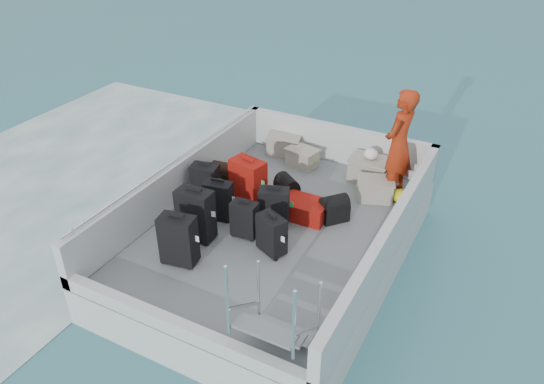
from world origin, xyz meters
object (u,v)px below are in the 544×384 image
at_px(suitcase_7, 274,208).
at_px(passenger, 399,145).
at_px(suitcase_5, 248,182).
at_px(suitcase_6, 272,235).
at_px(suitcase_4, 245,220).
at_px(suitcase_0, 196,215).
at_px(suitcase_1, 219,201).
at_px(suitcase_3, 179,240).
at_px(crate_2, 369,170).
at_px(crate_3, 375,190).
at_px(crate_1, 302,158).
at_px(crate_0, 284,146).
at_px(suitcase_8, 304,209).
at_px(suitcase_2, 205,183).

relative_size(suitcase_7, passenger, 0.34).
bearing_deg(suitcase_5, suitcase_6, -34.01).
xyz_separation_m(suitcase_4, suitcase_6, (0.52, -0.15, 0.01)).
relative_size(suitcase_0, suitcase_1, 1.27).
distance_m(suitcase_3, suitcase_7, 1.56).
bearing_deg(crate_2, suitcase_0, -120.93).
bearing_deg(passenger, crate_3, -27.38).
bearing_deg(suitcase_7, crate_2, 46.03).
bearing_deg(crate_3, passenger, 52.01).
bearing_deg(suitcase_4, crate_1, 90.39).
xyz_separation_m(suitcase_6, suitcase_7, (-0.28, 0.59, 0.02)).
bearing_deg(suitcase_7, suitcase_0, -157.50).
relative_size(suitcase_0, crate_3, 1.43).
relative_size(suitcase_1, crate_0, 1.06).
relative_size(suitcase_3, suitcase_8, 1.00).
distance_m(suitcase_0, suitcase_2, 1.05).
relative_size(suitcase_4, suitcase_7, 0.91).
bearing_deg(suitcase_5, suitcase_1, -92.67).
height_order(suitcase_5, crate_1, suitcase_5).
distance_m(crate_0, crate_2, 1.75).
bearing_deg(suitcase_2, passenger, 19.62).
distance_m(crate_2, passenger, 0.91).
height_order(suitcase_1, crate_1, suitcase_1).
height_order(suitcase_1, suitcase_7, same).
height_order(suitcase_7, crate_2, suitcase_7).
xyz_separation_m(suitcase_7, crate_2, (0.82, 1.97, -0.12)).
distance_m(suitcase_7, crate_1, 1.96).
bearing_deg(suitcase_1, passenger, 31.47).
distance_m(suitcase_1, suitcase_7, 0.86).
xyz_separation_m(suitcase_4, crate_0, (-0.67, 2.60, -0.11)).
relative_size(crate_1, crate_2, 0.79).
relative_size(crate_0, crate_1, 1.15).
bearing_deg(suitcase_6, crate_3, 92.19).
bearing_deg(crate_2, suitcase_4, -113.92).
bearing_deg(suitcase_4, crate_3, 50.38).
bearing_deg(suitcase_1, suitcase_8, 19.09).
bearing_deg(suitcase_7, crate_0, 91.69).
xyz_separation_m(suitcase_0, suitcase_8, (1.14, 1.23, -0.25)).
height_order(suitcase_6, suitcase_8, suitcase_6).
relative_size(suitcase_0, crate_2, 1.22).
bearing_deg(suitcase_3, suitcase_0, 91.75).
xyz_separation_m(suitcase_0, suitcase_3, (0.12, -0.58, -0.03)).
bearing_deg(crate_1, suitcase_6, -74.43).
bearing_deg(crate_2, suitcase_1, -127.03).
distance_m(suitcase_0, suitcase_7, 1.17).
xyz_separation_m(suitcase_3, suitcase_5, (0.05, 1.77, 0.01)).
bearing_deg(suitcase_1, suitcase_3, -95.10).
relative_size(suitcase_3, crate_1, 1.42).
bearing_deg(suitcase_2, crate_2, 29.37).
bearing_deg(suitcase_1, suitcase_2, 133.47).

